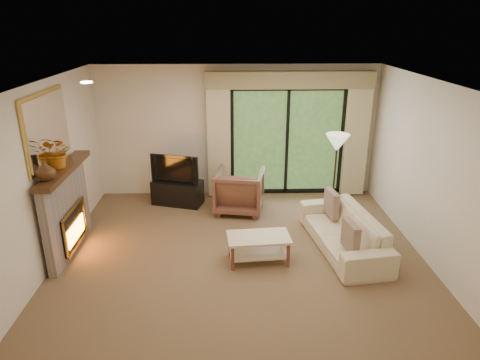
{
  "coord_description": "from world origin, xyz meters",
  "views": [
    {
      "loc": [
        -0.18,
        -5.76,
        3.38
      ],
      "look_at": [
        0.0,
        0.3,
        1.1
      ],
      "focal_mm": 32.0,
      "sensor_mm": 36.0,
      "label": 1
    }
  ],
  "objects_px": {
    "sofa": "(343,231)",
    "media_console": "(178,192)",
    "armchair": "(239,191)",
    "coffee_table": "(258,249)"
  },
  "relations": [
    {
      "from": "sofa",
      "to": "media_console",
      "type": "bearing_deg",
      "value": -131.26
    },
    {
      "from": "armchair",
      "to": "sofa",
      "type": "bearing_deg",
      "value": 147.14
    },
    {
      "from": "media_console",
      "to": "sofa",
      "type": "bearing_deg",
      "value": -16.74
    },
    {
      "from": "coffee_table",
      "to": "armchair",
      "type": "bearing_deg",
      "value": 92.71
    },
    {
      "from": "media_console",
      "to": "coffee_table",
      "type": "distance_m",
      "value": 2.59
    },
    {
      "from": "sofa",
      "to": "coffee_table",
      "type": "xyz_separation_m",
      "value": [
        -1.35,
        -0.35,
        -0.09
      ]
    },
    {
      "from": "media_console",
      "to": "sofa",
      "type": "relative_size",
      "value": 0.47
    },
    {
      "from": "sofa",
      "to": "coffee_table",
      "type": "relative_size",
      "value": 2.22
    },
    {
      "from": "armchair",
      "to": "sofa",
      "type": "distance_m",
      "value": 2.15
    },
    {
      "from": "armchair",
      "to": "sofa",
      "type": "relative_size",
      "value": 0.43
    }
  ]
}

